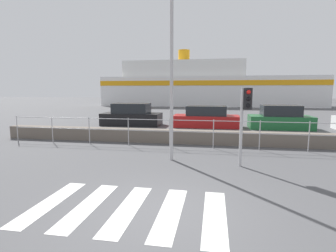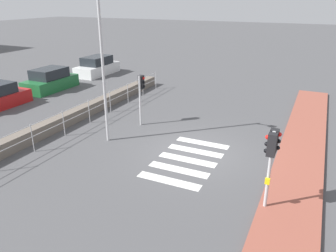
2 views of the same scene
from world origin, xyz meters
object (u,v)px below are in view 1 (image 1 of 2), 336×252
parked_car_red (206,118)px  parked_car_green (280,119)px  ferry_boat (204,87)px  parked_car_black (132,116)px  traffic_light_far (245,109)px  streetlamp (171,44)px

parked_car_red → parked_car_green: size_ratio=1.14×
ferry_boat → parked_car_black: ferry_boat is taller
parked_car_black → parked_car_green: parked_car_black is taller
ferry_boat → parked_car_black: (-4.02, -24.77, -2.31)m
traffic_light_far → streetlamp: (-2.45, 0.21, 2.13)m
parked_car_black → streetlamp: bearing=-64.4°
ferry_boat → parked_car_red: bearing=-87.2°
parked_car_red → traffic_light_far: bearing=-80.7°
parked_car_green → parked_car_black: bearing=180.0°
streetlamp → parked_car_black: streetlamp is taller
traffic_light_far → streetlamp: 3.25m
parked_car_black → traffic_light_far: bearing=-53.7°
ferry_boat → parked_car_red: size_ratio=7.61×
traffic_light_far → parked_car_red: bearing=99.3°
streetlamp → ferry_boat: (-0.29, 33.74, -1.03)m
parked_car_green → traffic_light_far: bearing=-109.3°
parked_car_black → parked_car_red: bearing=-0.0°
parked_car_black → parked_car_red: (5.25, -0.00, -0.05)m
streetlamp → ferry_boat: bearing=90.5°
traffic_light_far → ferry_boat: bearing=94.6°
parked_car_green → parked_car_red: bearing=180.0°
traffic_light_far → parked_car_black: bearing=126.3°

